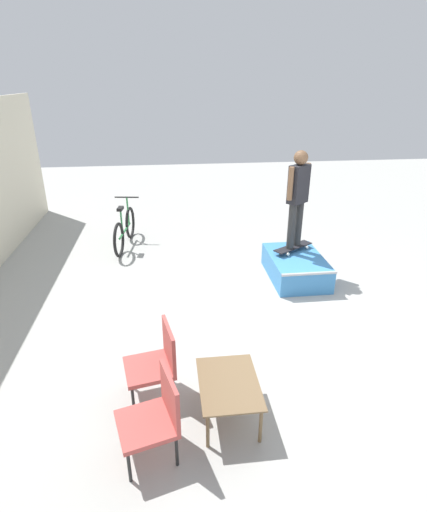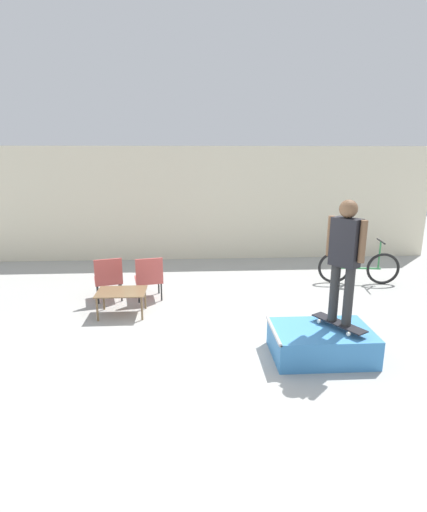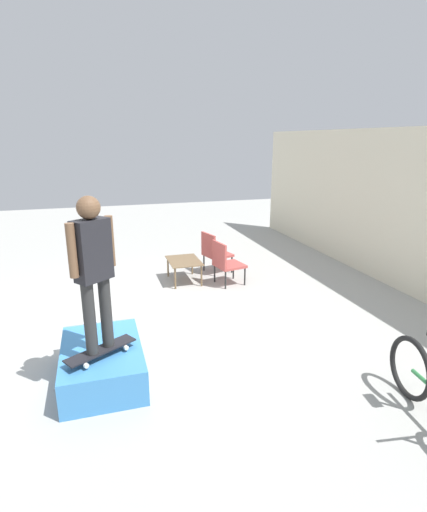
% 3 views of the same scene
% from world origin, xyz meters
% --- Properties ---
extents(ground_plane, '(24.00, 24.00, 0.00)m').
position_xyz_m(ground_plane, '(0.00, 0.00, 0.00)').
color(ground_plane, '#A8A8A3').
extents(house_wall_back, '(12.00, 0.06, 3.00)m').
position_xyz_m(house_wall_back, '(0.00, 5.09, 1.50)').
color(house_wall_back, beige).
rests_on(house_wall_back, ground_plane).
extents(skate_ramp_box, '(1.41, 0.93, 0.44)m').
position_xyz_m(skate_ramp_box, '(1.32, -0.45, 0.21)').
color(skate_ramp_box, '#3D84C6').
rests_on(skate_ramp_box, ground_plane).
extents(skateboard_on_ramp, '(0.60, 0.81, 0.07)m').
position_xyz_m(skateboard_on_ramp, '(1.55, -0.45, 0.50)').
color(skateboard_on_ramp, black).
rests_on(skateboard_on_ramp, skate_ramp_box).
extents(person_skater, '(0.39, 0.47, 1.72)m').
position_xyz_m(person_skater, '(1.55, -0.45, 1.53)').
color(person_skater, '#2D2D2D').
rests_on(person_skater, skateboard_on_ramp).
extents(coffee_table, '(0.86, 0.62, 0.45)m').
position_xyz_m(coffee_table, '(-1.76, 1.24, 0.39)').
color(coffee_table, brown).
rests_on(coffee_table, ground_plane).
extents(patio_chair_left, '(0.64, 0.64, 0.88)m').
position_xyz_m(patio_chair_left, '(-2.13, 1.99, 0.48)').
color(patio_chair_left, black).
rests_on(patio_chair_left, ground_plane).
extents(patio_chair_right, '(0.61, 0.61, 0.88)m').
position_xyz_m(patio_chair_right, '(-1.35, 1.99, 0.48)').
color(patio_chair_right, black).
rests_on(patio_chair_right, ground_plane).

